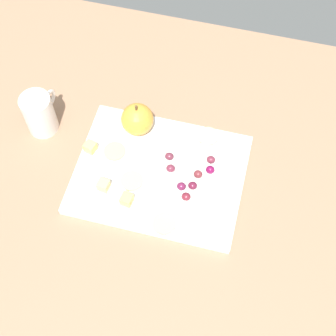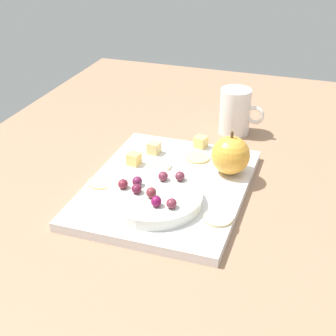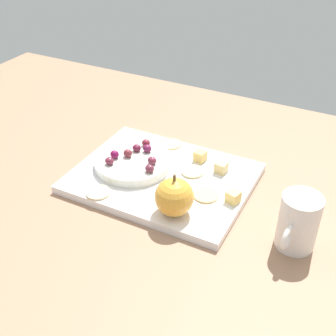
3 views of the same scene
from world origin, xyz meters
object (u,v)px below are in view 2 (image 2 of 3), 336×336
(cup, at_px, (236,112))
(cracker_2, at_px, (102,182))
(grape_2, at_px, (123,184))
(grape_0, at_px, (163,176))
(grape_7, at_px, (137,181))
(cracker_3, at_px, (218,218))
(grape_5, at_px, (137,189))
(grape_3, at_px, (180,176))
(grape_1, at_px, (152,193))
(grape_6, at_px, (156,201))
(serving_dish, at_px, (153,198))
(cracker_0, at_px, (198,158))
(platter, at_px, (168,187))
(cracker_1, at_px, (159,166))
(apple_whole, at_px, (231,155))
(cheese_cube_2, at_px, (134,159))
(cheese_cube_1, at_px, (201,142))
(cheese_cube_0, at_px, (154,148))

(cup, bearing_deg, cracker_2, 151.85)
(grape_2, xyz_separation_m, cup, (0.34, -0.11, 0.01))
(grape_0, distance_m, grape_7, 0.05)
(cracker_3, height_order, grape_0, grape_0)
(grape_5, bearing_deg, grape_3, -41.43)
(grape_0, relative_size, grape_1, 1.00)
(grape_2, bearing_deg, cup, -17.96)
(grape_6, bearing_deg, grape_7, 46.73)
(cracker_2, distance_m, grape_7, 0.08)
(serving_dish, xyz_separation_m, grape_5, (-0.01, 0.03, 0.02))
(cracker_0, height_order, grape_2, grape_2)
(grape_3, bearing_deg, grape_6, 173.03)
(platter, relative_size, cracker_0, 7.47)
(cracker_1, height_order, grape_1, grape_1)
(apple_whole, bearing_deg, cracker_2, 117.93)
(platter, relative_size, cheese_cube_2, 15.59)
(platter, relative_size, cup, 3.51)
(grape_3, height_order, cup, cup)
(cheese_cube_1, distance_m, cracker_1, 0.12)
(apple_whole, bearing_deg, grape_6, 155.97)
(cup, bearing_deg, cracker_1, 157.99)
(cheese_cube_0, distance_m, grape_0, 0.14)
(cheese_cube_1, distance_m, grape_5, 0.23)
(cracker_2, xyz_separation_m, grape_1, (-0.04, -0.11, 0.03))
(serving_dish, distance_m, grape_6, 0.04)
(cheese_cube_2, height_order, grape_2, grape_2)
(cracker_0, bearing_deg, apple_whole, -114.89)
(cracker_1, distance_m, grape_3, 0.09)
(grape_0, relative_size, grape_6, 1.00)
(cracker_2, bearing_deg, cheese_cube_0, -19.32)
(grape_3, distance_m, grape_6, 0.09)
(cheese_cube_1, bearing_deg, grape_2, 162.39)
(serving_dish, height_order, grape_1, grape_1)
(serving_dish, height_order, apple_whole, apple_whole)
(grape_7, xyz_separation_m, cup, (0.33, -0.09, 0.01))
(serving_dish, bearing_deg, grape_0, -1.98)
(cheese_cube_1, bearing_deg, grape_1, 176.28)
(platter, xyz_separation_m, cracker_0, (0.10, -0.02, 0.01))
(cup, bearing_deg, grape_3, 173.80)
(cracker_3, xyz_separation_m, grape_2, (0.01, 0.16, 0.02))
(cheese_cube_2, bearing_deg, cheese_cube_0, -19.56)
(serving_dish, relative_size, cracker_1, 3.41)
(grape_0, xyz_separation_m, grape_6, (-0.08, -0.02, 0.00))
(cheese_cube_2, bearing_deg, cup, -30.97)
(cracker_0, relative_size, grape_7, 2.53)
(platter, xyz_separation_m, cracker_2, (-0.03, 0.11, 0.01))
(cheese_cube_2, relative_size, grape_7, 1.21)
(cheese_cube_1, bearing_deg, apple_whole, -136.79)
(grape_1, relative_size, grape_2, 1.00)
(cheese_cube_1, height_order, grape_3, grape_3)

